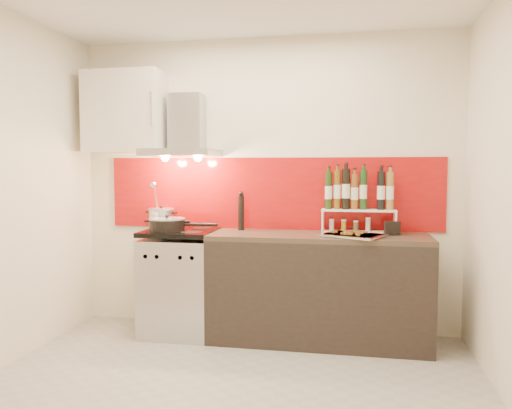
% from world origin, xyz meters
% --- Properties ---
extents(floor, '(3.40, 3.40, 0.00)m').
position_xyz_m(floor, '(0.00, 0.00, 0.00)').
color(floor, '#9E9991').
rests_on(floor, ground).
extents(back_wall, '(3.40, 0.02, 2.60)m').
position_xyz_m(back_wall, '(0.00, 1.40, 1.30)').
color(back_wall, silver).
rests_on(back_wall, ground).
extents(backsplash, '(3.00, 0.02, 0.64)m').
position_xyz_m(backsplash, '(0.05, 1.39, 1.22)').
color(backsplash, '#8E0C07').
rests_on(backsplash, back_wall).
extents(range_stove, '(0.60, 0.60, 0.91)m').
position_xyz_m(range_stove, '(-0.70, 1.10, 0.44)').
color(range_stove, '#B7B7BA').
rests_on(range_stove, ground).
extents(counter, '(1.80, 0.60, 0.90)m').
position_xyz_m(counter, '(0.50, 1.10, 0.45)').
color(counter, black).
rests_on(counter, ground).
extents(range_hood, '(0.62, 0.50, 0.61)m').
position_xyz_m(range_hood, '(-0.70, 1.24, 1.74)').
color(range_hood, '#B7B7BA').
rests_on(range_hood, back_wall).
extents(upper_cabinet, '(0.70, 0.35, 0.72)m').
position_xyz_m(upper_cabinet, '(-1.25, 1.22, 1.95)').
color(upper_cabinet, beige).
rests_on(upper_cabinet, back_wall).
extents(stock_pot, '(0.23, 0.23, 0.20)m').
position_xyz_m(stock_pot, '(-0.94, 1.28, 1.00)').
color(stock_pot, '#B7B7BA').
rests_on(stock_pot, range_stove).
extents(saute_pan, '(0.60, 0.31, 0.14)m').
position_xyz_m(saute_pan, '(-0.78, 1.02, 0.96)').
color(saute_pan, black).
rests_on(saute_pan, range_stove).
extents(utensil_jar, '(0.09, 0.13, 0.43)m').
position_xyz_m(utensil_jar, '(-0.96, 1.18, 1.03)').
color(utensil_jar, silver).
rests_on(utensil_jar, range_stove).
extents(pepper_mill, '(0.05, 0.05, 0.34)m').
position_xyz_m(pepper_mill, '(-0.19, 1.25, 1.07)').
color(pepper_mill, black).
rests_on(pepper_mill, counter).
extents(step_shelf, '(0.62, 0.17, 0.54)m').
position_xyz_m(step_shelf, '(0.81, 1.25, 1.17)').
color(step_shelf, white).
rests_on(step_shelf, counter).
extents(caddy_box, '(0.13, 0.08, 0.11)m').
position_xyz_m(caddy_box, '(1.09, 1.15, 0.96)').
color(caddy_box, black).
rests_on(caddy_box, counter).
extents(baking_tray, '(0.56, 0.51, 0.03)m').
position_xyz_m(baking_tray, '(0.78, 0.98, 0.92)').
color(baking_tray, silver).
rests_on(baking_tray, counter).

